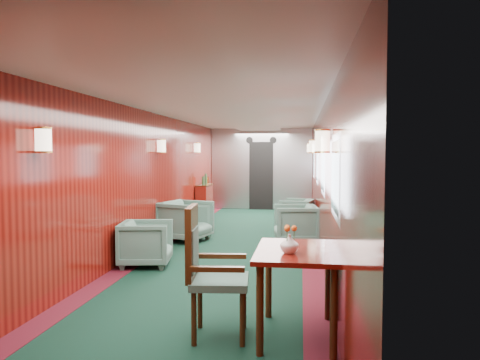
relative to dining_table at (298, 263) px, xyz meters
The scene contains 12 objects.
room 3.98m from the dining_table, 107.23° to the left, with size 12.00×12.10×2.40m.
bulkhead 9.69m from the dining_table, 96.80° to the left, with size 2.98×0.17×2.39m.
windows_right 4.03m from the dining_table, 85.03° to the left, with size 0.02×8.60×0.80m.
wall_sconces 4.55m from the dining_table, 105.05° to the left, with size 2.97×7.97×0.25m.
dining_table is the anchor object (origin of this frame).
side_chair 0.82m from the dining_table, behind, with size 0.58×0.60×1.19m.
credenza 8.15m from the dining_table, 107.76° to the left, with size 0.30×0.96×1.13m.
flower_vase 0.28m from the dining_table, 112.26° to the right, with size 0.16×0.16×0.17m, color silver.
armchair_left_near 3.30m from the dining_table, 133.11° to the left, with size 0.72×0.74×0.67m, color #1D433E.
armchair_left_far 4.89m from the dining_table, 116.07° to the left, with size 0.82×0.84×0.77m, color #1D433E.
armchair_right_near 4.52m from the dining_table, 90.93° to the left, with size 0.76×0.78×0.71m, color #1D433E.
armchair_right_far 6.47m from the dining_table, 90.59° to the left, with size 0.68×0.70×0.63m, color #1D433E.
Camera 1 is at (1.17, -7.91, 1.67)m, focal length 35.00 mm.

